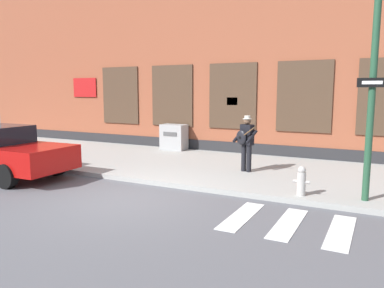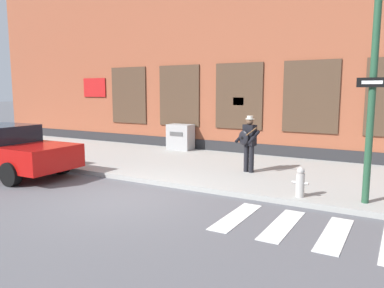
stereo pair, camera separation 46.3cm
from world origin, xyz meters
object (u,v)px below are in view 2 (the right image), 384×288
at_px(busker, 248,141).
at_px(utility_box, 180,137).
at_px(traffic_light, 367,39).
at_px(fire_hydrant, 300,182).
at_px(red_car, 6,150).

height_order(busker, utility_box, busker).
bearing_deg(busker, traffic_light, -40.52).
distance_m(busker, utility_box, 4.94).
height_order(busker, fire_hydrant, busker).
height_order(red_car, fire_hydrant, red_car).
xyz_separation_m(red_car, utility_box, (2.47, 6.19, -0.11)).
relative_size(red_car, fire_hydrant, 6.63).
relative_size(busker, traffic_light, 0.35).
distance_m(utility_box, fire_hydrant, 7.69).
bearing_deg(utility_box, traffic_light, -37.08).
bearing_deg(fire_hydrant, busker, 136.73).
distance_m(red_car, utility_box, 6.67).
distance_m(traffic_light, fire_hydrant, 3.41).
relative_size(traffic_light, utility_box, 4.57).
bearing_deg(red_car, fire_hydrant, 10.11).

